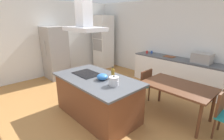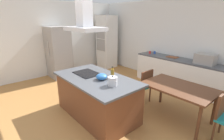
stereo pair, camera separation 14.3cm
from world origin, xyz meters
name	(u,v)px [view 1 (the left image)]	position (x,y,z in m)	size (l,w,h in m)	color
ground	(139,95)	(0.00, 1.50, 0.00)	(16.00, 16.00, 0.00)	#AD753D
wall_back	(174,42)	(0.00, 3.25, 1.35)	(7.20, 0.10, 2.70)	white
wall_left	(61,38)	(-3.45, 1.00, 1.35)	(0.10, 8.80, 2.70)	white
kitchen_island	(97,97)	(0.00, 0.00, 0.45)	(1.95, 1.08, 0.90)	brown
cooktop	(87,74)	(-0.35, 0.00, 0.91)	(0.60, 0.44, 0.01)	black
tea_kettle	(114,81)	(0.55, -0.01, 0.98)	(0.23, 0.18, 0.20)	silver
olive_oil_bottle	(113,73)	(0.23, 0.26, 1.00)	(0.07, 0.07, 0.24)	olive
mixing_bowl	(102,77)	(0.17, 0.02, 0.96)	(0.23, 0.23, 0.13)	#2D6BB7
back_counter	(175,72)	(0.35, 2.88, 0.45)	(2.78, 0.62, 0.90)	white
countertop_microwave	(202,58)	(1.07, 2.88, 1.04)	(0.50, 0.38, 0.28)	#9E9993
coffee_mug_red	(147,52)	(-0.74, 2.84, 0.95)	(0.08, 0.08, 0.09)	red
coffee_mug_blue	(152,52)	(-0.62, 2.95, 0.95)	(0.08, 0.08, 0.09)	#2D56B2
cutting_board	(169,57)	(0.07, 2.93, 0.91)	(0.34, 0.24, 0.02)	brown
wall_oven_stack	(103,42)	(-2.90, 2.65, 1.10)	(0.70, 0.66, 2.20)	white
refrigerator	(55,53)	(-2.98, 0.48, 0.91)	(0.80, 0.73, 1.82)	#9E9993
dining_table	(178,89)	(1.22, 1.23, 0.67)	(1.40, 0.90, 0.75)	#59331E
chair_at_left_end	(142,84)	(0.30, 1.23, 0.51)	(0.42, 0.42, 0.89)	teal
range_hood	(84,18)	(-0.35, 0.00, 2.10)	(0.90, 0.55, 0.78)	#ADADB2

